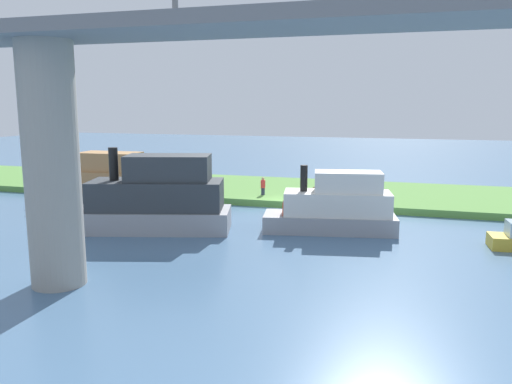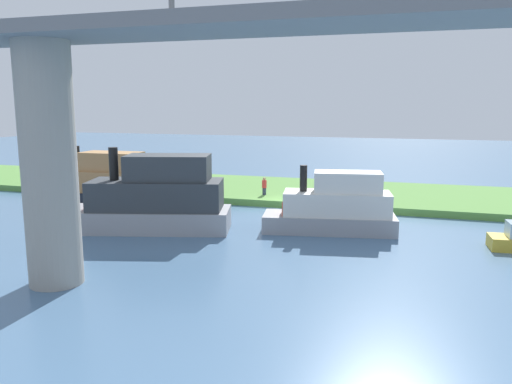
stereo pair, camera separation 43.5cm
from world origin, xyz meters
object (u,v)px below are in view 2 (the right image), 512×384
object	(u,v)px
motorboat_red	(153,200)
marker_buoy	(53,244)
houseboat_blue	(102,184)
bridge_pylon	(49,166)
person_on_bank	(264,186)
mooring_post	(315,193)
motorboat_white	(334,208)

from	to	relation	value
motorboat_red	marker_buoy	bearing A→B (deg)	58.52
motorboat_red	houseboat_blue	size ratio (longest dim) A/B	1.17
bridge_pylon	person_on_bank	bearing A→B (deg)	-98.68
marker_buoy	mooring_post	bearing A→B (deg)	-125.69
person_on_bank	motorboat_white	size ratio (longest dim) A/B	0.17
person_on_bank	marker_buoy	world-z (taller)	person_on_bank
motorboat_white	marker_buoy	world-z (taller)	motorboat_white
person_on_bank	mooring_post	size ratio (longest dim) A/B	1.54
houseboat_blue	marker_buoy	world-z (taller)	houseboat_blue
mooring_post	motorboat_red	distance (m)	12.89
bridge_pylon	motorboat_white	xyz separation A→B (m)	(-9.80, -12.33, -3.53)
mooring_post	marker_buoy	distance (m)	18.89
motorboat_red	houseboat_blue	distance (m)	8.88
bridge_pylon	person_on_bank	xyz separation A→B (m)	(-3.12, -20.40, -3.79)
bridge_pylon	motorboat_red	xyz separation A→B (m)	(0.58, -9.55, -3.15)
motorboat_white	motorboat_red	world-z (taller)	motorboat_red
person_on_bank	houseboat_blue	bearing A→B (deg)	27.12
bridge_pylon	motorboat_red	world-z (taller)	bridge_pylon
bridge_pylon	motorboat_white	bearing A→B (deg)	-128.47
marker_buoy	person_on_bank	bearing A→B (deg)	-113.18
person_on_bank	houseboat_blue	xyz separation A→B (m)	(10.80, 5.53, 0.44)
motorboat_white	houseboat_blue	xyz separation A→B (m)	(17.49, -2.54, 0.18)
bridge_pylon	mooring_post	world-z (taller)	bridge_pylon
person_on_bank	houseboat_blue	size ratio (longest dim) A/B	0.16
person_on_bank	bridge_pylon	bearing A→B (deg)	81.32
marker_buoy	houseboat_blue	bearing A→B (deg)	-69.35
marker_buoy	motorboat_white	bearing A→B (deg)	-149.62
bridge_pylon	mooring_post	bearing A→B (deg)	-110.24
person_on_bank	mooring_post	bearing A→B (deg)	170.69
bridge_pylon	motorboat_red	size ratio (longest dim) A/B	0.97
bridge_pylon	houseboat_blue	bearing A→B (deg)	-62.67
mooring_post	houseboat_blue	xyz separation A→B (m)	(14.96, 4.85, 0.69)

